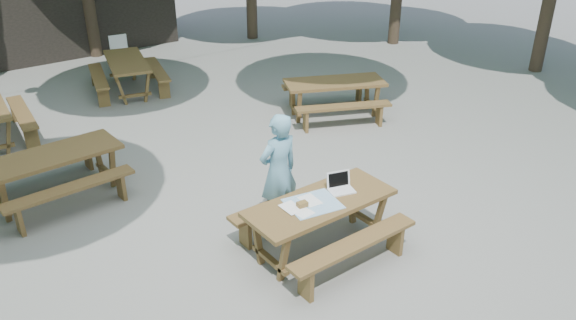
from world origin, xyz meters
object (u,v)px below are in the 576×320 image
(picnic_table_nw, at_px, (55,175))
(main_picnic_table, at_px, (320,224))
(plastic_chair, at_px, (123,62))
(woman, at_px, (279,172))

(picnic_table_nw, bearing_deg, main_picnic_table, -58.29)
(main_picnic_table, height_order, plastic_chair, plastic_chair)
(main_picnic_table, xyz_separation_m, plastic_chair, (0.85, 8.79, -0.13))
(main_picnic_table, relative_size, woman, 1.18)
(main_picnic_table, height_order, picnic_table_nw, same)
(main_picnic_table, xyz_separation_m, woman, (-0.07, 0.81, 0.46))
(main_picnic_table, bearing_deg, picnic_table_nw, 124.55)
(picnic_table_nw, relative_size, woman, 1.20)
(woman, xyz_separation_m, plastic_chair, (0.92, 7.98, -0.59))
(woman, bearing_deg, main_picnic_table, 93.95)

